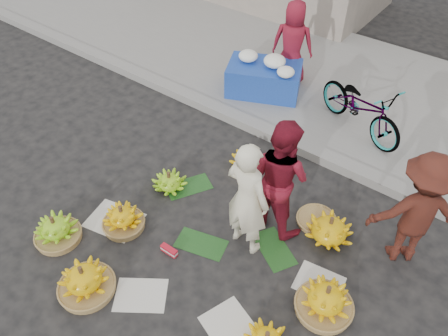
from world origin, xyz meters
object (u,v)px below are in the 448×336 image
Objects in this scene: banana_bunch_4 at (326,300)px; vendor_cream at (247,199)px; bicycle at (361,106)px; banana_bunch_0 at (123,218)px; flower_table at (264,77)px.

vendor_cream is at bearing 169.07° from banana_bunch_4.
vendor_cream is 0.95× the size of bicycle.
vendor_cream is at bearing -160.51° from bicycle.
banana_bunch_0 is 0.33× the size of vendor_cream.
flower_table is (-1.64, 2.95, -0.40)m from vendor_cream.
flower_table is at bearing 93.02° from banana_bunch_0.
bicycle is at bearing 65.96° from banana_bunch_0.
vendor_cream is 2.94m from bicycle.
flower_table is at bearing 112.37° from bicycle.
flower_table reaches higher than banana_bunch_4.
vendor_cream reaches higher than banana_bunch_4.
vendor_cream is (1.45, 0.76, 0.66)m from banana_bunch_0.
banana_bunch_4 is at bearing -71.39° from flower_table.
banana_bunch_0 is 0.32× the size of bicycle.
banana_bunch_4 is 0.38× the size of bicycle.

